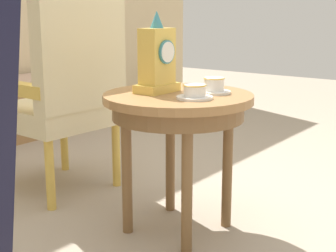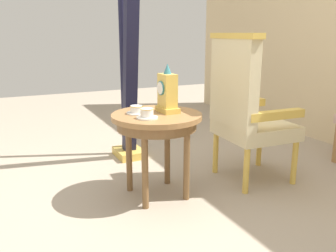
% 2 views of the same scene
% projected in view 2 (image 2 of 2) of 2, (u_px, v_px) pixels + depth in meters
% --- Properties ---
extents(ground_plane, '(10.00, 10.00, 0.00)m').
position_uv_depth(ground_plane, '(157.00, 201.00, 2.51)').
color(ground_plane, tan).
extents(side_table, '(0.62, 0.62, 0.60)m').
position_uv_depth(side_table, '(157.00, 125.00, 2.49)').
color(side_table, '#9E7042').
rests_on(side_table, ground).
extents(teacup_left, '(0.14, 0.14, 0.06)m').
position_uv_depth(teacup_left, '(137.00, 110.00, 2.46)').
color(teacup_left, white).
rests_on(teacup_left, side_table).
extents(teacup_right, '(0.14, 0.14, 0.07)m').
position_uv_depth(teacup_right, '(147.00, 114.00, 2.33)').
color(teacup_right, white).
rests_on(teacup_right, side_table).
extents(mantel_clock, '(0.19, 0.11, 0.34)m').
position_uv_depth(mantel_clock, '(167.00, 93.00, 2.49)').
color(mantel_clock, gold).
rests_on(mantel_clock, side_table).
extents(armchair, '(0.57, 0.56, 1.14)m').
position_uv_depth(armchair, '(245.00, 107.00, 2.74)').
color(armchair, beige).
rests_on(armchair, ground).
extents(harp, '(0.40, 0.24, 1.89)m').
position_uv_depth(harp, '(128.00, 76.00, 3.21)').
color(harp, gold).
rests_on(harp, ground).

